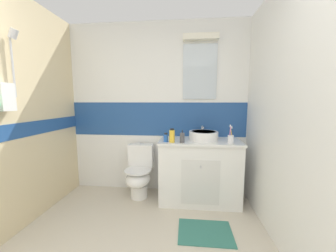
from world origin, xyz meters
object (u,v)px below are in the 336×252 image
at_px(toothbrush_cup, 231,139).
at_px(soap_dispenser, 182,138).
at_px(sink_basin, 203,135).
at_px(lotion_bottle_short, 166,138).
at_px(toilet, 139,173).
at_px(mouthwash_bottle, 172,136).

relative_size(toothbrush_cup, soap_dispenser, 1.42).
bearing_deg(toothbrush_cup, sink_basin, 149.34).
height_order(toothbrush_cup, soap_dispenser, toothbrush_cup).
distance_m(toothbrush_cup, lotion_bottle_short, 0.81).
relative_size(toilet, mouthwash_bottle, 4.26).
height_order(soap_dispenser, mouthwash_bottle, mouthwash_bottle).
distance_m(toilet, lotion_bottle_short, 0.71).
bearing_deg(sink_basin, mouthwash_bottle, -152.29).
relative_size(toothbrush_cup, mouthwash_bottle, 1.31).
bearing_deg(lotion_bottle_short, mouthwash_bottle, -15.51).
bearing_deg(sink_basin, lotion_bottle_short, -158.59).
xyz_separation_m(toothbrush_cup, lotion_bottle_short, (-0.81, -0.01, -0.00)).
height_order(sink_basin, mouthwash_bottle, mouthwash_bottle).
relative_size(sink_basin, toilet, 0.58).
bearing_deg(soap_dispenser, mouthwash_bottle, 178.65).
bearing_deg(toothbrush_cup, toilet, 171.69).
height_order(sink_basin, soap_dispenser, sink_basin).
xyz_separation_m(toilet, toothbrush_cup, (1.21, -0.18, 0.56)).
xyz_separation_m(soap_dispenser, lotion_bottle_short, (-0.21, 0.03, -0.01)).
bearing_deg(soap_dispenser, toilet, 161.26).
distance_m(sink_basin, toothbrush_cup, 0.37).
bearing_deg(soap_dispenser, lotion_bottle_short, 173.04).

